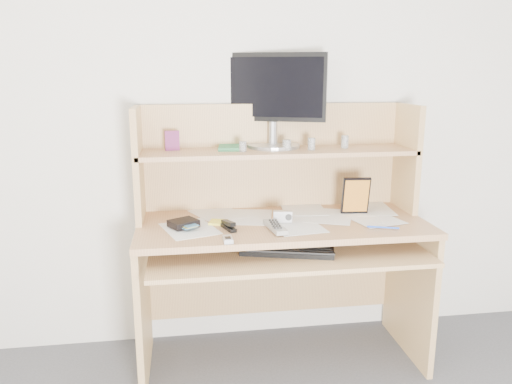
{
  "coord_description": "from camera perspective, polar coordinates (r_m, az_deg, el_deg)",
  "views": [
    {
      "loc": [
        -0.47,
        -0.8,
        1.46
      ],
      "look_at": [
        -0.14,
        1.43,
        0.92
      ],
      "focal_mm": 35.0,
      "sensor_mm": 36.0,
      "label": 1
    }
  ],
  "objects": [
    {
      "name": "card_box",
      "position": [
        2.51,
        -9.57,
        5.81
      ],
      "size": [
        0.07,
        0.03,
        0.1
      ],
      "primitive_type": "cube",
      "rotation": [
        0.0,
        0.0,
        0.14
      ],
      "color": "maroon",
      "rests_on": "desk"
    },
    {
      "name": "chip_stack_b",
      "position": [
        2.5,
        6.36,
        5.47
      ],
      "size": [
        0.04,
        0.04,
        0.06
      ],
      "primitive_type": "cylinder",
      "rotation": [
        0.0,
        0.0,
        -0.03
      ],
      "color": "silver",
      "rests_on": "desk"
    },
    {
      "name": "blue_pen",
      "position": [
        2.38,
        14.33,
        -3.94
      ],
      "size": [
        0.14,
        0.06,
        0.01
      ],
      "primitive_type": "cylinder",
      "rotation": [
        1.57,
        0.0,
        1.23
      ],
      "color": "blue",
      "rests_on": "paper_clutter"
    },
    {
      "name": "flip_phone",
      "position": [
        2.14,
        -3.25,
        -5.32
      ],
      "size": [
        0.04,
        0.08,
        0.02
      ],
      "primitive_type": "cube",
      "rotation": [
        0.0,
        0.0,
        0.05
      ],
      "color": "silver",
      "rests_on": "paper_clutter"
    },
    {
      "name": "wallet",
      "position": [
        2.36,
        -8.29,
        -3.56
      ],
      "size": [
        0.16,
        0.15,
        0.03
      ],
      "primitive_type": "cube",
      "rotation": [
        0.0,
        0.0,
        0.54
      ],
      "color": "black",
      "rests_on": "paper_clutter"
    },
    {
      "name": "chip_stack_a",
      "position": [
        2.44,
        -1.51,
        5.22
      ],
      "size": [
        0.05,
        0.05,
        0.05
      ],
      "primitive_type": "cylinder",
      "rotation": [
        0.0,
        0.0,
        -0.37
      ],
      "color": "black",
      "rests_on": "desk"
    },
    {
      "name": "monitor",
      "position": [
        2.58,
        1.92,
        10.76
      ],
      "size": [
        0.53,
        0.28,
        0.47
      ],
      "rotation": [
        0.0,
        0.0,
        -0.36
      ],
      "color": "#A9AAAE",
      "rests_on": "desk"
    },
    {
      "name": "chip_stack_c",
      "position": [
        2.48,
        3.55,
        5.37
      ],
      "size": [
        0.06,
        0.06,
        0.05
      ],
      "primitive_type": "cylinder",
      "rotation": [
        0.0,
        0.0,
        -0.4
      ],
      "color": "black",
      "rests_on": "desk"
    },
    {
      "name": "desk",
      "position": [
        2.53,
        2.68,
        -4.08
      ],
      "size": [
        1.4,
        0.7,
        1.3
      ],
      "color": "tan",
      "rests_on": "floor"
    },
    {
      "name": "game_case",
      "position": [
        2.56,
        11.32,
        -0.42
      ],
      "size": [
        0.14,
        0.03,
        0.19
      ],
      "primitive_type": "cube",
      "rotation": [
        0.0,
        0.0,
        -0.1
      ],
      "color": "black",
      "rests_on": "paper_clutter"
    },
    {
      "name": "stapler",
      "position": [
        2.3,
        -3.16,
        -3.78
      ],
      "size": [
        0.07,
        0.12,
        0.04
      ],
      "primitive_type": "cube",
      "rotation": [
        0.0,
        0.0,
        0.34
      ],
      "color": "black",
      "rests_on": "paper_clutter"
    },
    {
      "name": "paper_clutter",
      "position": [
        2.43,
        3.05,
        -3.33
      ],
      "size": [
        1.32,
        0.54,
        0.01
      ],
      "primitive_type": "cube",
      "color": "white",
      "rests_on": "desk"
    },
    {
      "name": "chip_stack_d",
      "position": [
        2.59,
        10.12,
        5.67
      ],
      "size": [
        0.04,
        0.04,
        0.06
      ],
      "primitive_type": "cylinder",
      "rotation": [
        0.0,
        0.0,
        -0.19
      ],
      "color": "silver",
      "rests_on": "desk"
    },
    {
      "name": "shelf_book",
      "position": [
        2.52,
        -2.91,
        5.1
      ],
      "size": [
        0.14,
        0.18,
        0.02
      ],
      "primitive_type": "cube",
      "rotation": [
        0.0,
        0.0,
        -0.12
      ],
      "color": "#327F54",
      "rests_on": "desk"
    },
    {
      "name": "keyboard",
      "position": [
        2.31,
        3.6,
        -6.59
      ],
      "size": [
        0.45,
        0.26,
        0.03
      ],
      "rotation": [
        0.0,
        0.0,
        -0.27
      ],
      "color": "black",
      "rests_on": "desk"
    },
    {
      "name": "tv_remote",
      "position": [
        2.3,
        2.22,
        -4.0
      ],
      "size": [
        0.08,
        0.21,
        0.02
      ],
      "primitive_type": "cube",
      "rotation": [
        0.0,
        0.0,
        0.15
      ],
      "color": "gray",
      "rests_on": "paper_clutter"
    },
    {
      "name": "sticky_note_pad",
      "position": [
        2.41,
        -4.34,
        -3.46
      ],
      "size": [
        0.1,
        0.1,
        0.01
      ],
      "primitive_type": "cube",
      "rotation": [
        0.0,
        0.0,
        -0.28
      ],
      "color": "yellow",
      "rests_on": "desk"
    },
    {
      "name": "back_wall",
      "position": [
        2.65,
        1.81,
        9.02
      ],
      "size": [
        3.6,
        0.04,
        2.5
      ],
      "primitive_type": "cube",
      "color": "silver",
      "rests_on": "floor"
    },
    {
      "name": "digital_camera",
      "position": [
        2.4,
        3.07,
        -2.79
      ],
      "size": [
        0.09,
        0.05,
        0.05
      ],
      "primitive_type": "cube",
      "rotation": [
        0.0,
        0.0,
        -0.13
      ],
      "color": "#AAA9AC",
      "rests_on": "paper_clutter"
    }
  ]
}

